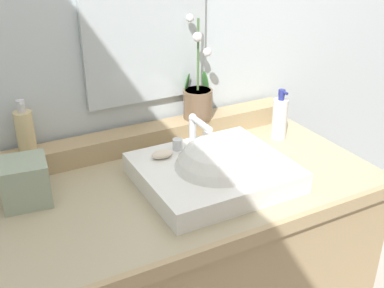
{
  "coord_description": "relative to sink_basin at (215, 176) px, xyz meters",
  "views": [
    {
      "loc": [
        -0.56,
        -1.14,
        1.63
      ],
      "look_at": [
        0.04,
        -0.02,
        1.01
      ],
      "focal_mm": 44.12,
      "sensor_mm": 36.0,
      "label": 1
    }
  ],
  "objects": [
    {
      "name": "tissue_box",
      "position": [
        -0.53,
        0.17,
        0.04
      ],
      "size": [
        0.14,
        0.14,
        0.13
      ],
      "primitive_type": "cube",
      "rotation": [
        0.0,
        0.0,
        -0.12
      ],
      "color": "#92A28A",
      "rests_on": "vanity_cabinet"
    },
    {
      "name": "mirror",
      "position": [
        -0.05,
        0.39,
        0.42
      ],
      "size": [
        0.44,
        0.02,
        0.59
      ],
      "primitive_type": "cube",
      "color": "silver"
    },
    {
      "name": "wall_back",
      "position": [
        -0.09,
        0.5,
        0.45
      ],
      "size": [
        2.83,
        0.2,
        2.72
      ],
      "primitive_type": "cube",
      "color": "silver",
      "rests_on": "ground"
    },
    {
      "name": "soap_dispenser",
      "position": [
        -0.48,
        0.35,
        0.12
      ],
      "size": [
        0.06,
        0.06,
        0.17
      ],
      "color": "beige",
      "rests_on": "back_ledge"
    },
    {
      "name": "soap_bar",
      "position": [
        -0.12,
        0.12,
        0.05
      ],
      "size": [
        0.07,
        0.04,
        0.02
      ],
      "primitive_type": "ellipsoid",
      "color": "beige",
      "rests_on": "sink_basin"
    },
    {
      "name": "lotion_bottle",
      "position": [
        0.37,
        0.18,
        0.05
      ],
      "size": [
        0.05,
        0.06,
        0.19
      ],
      "color": "white",
      "rests_on": "vanity_cabinet"
    },
    {
      "name": "potted_plant",
      "position": [
        0.12,
        0.33,
        0.12
      ],
      "size": [
        0.11,
        0.11,
        0.37
      ],
      "color": "brown",
      "rests_on": "back_ledge"
    },
    {
      "name": "back_ledge",
      "position": [
        -0.09,
        0.33,
        0.01
      ],
      "size": [
        1.16,
        0.09,
        0.07
      ],
      "primitive_type": "cube",
      "color": "tan",
      "rests_on": "vanity_cabinet"
    },
    {
      "name": "sink_basin",
      "position": [
        0.0,
        0.0,
        0.0
      ],
      "size": [
        0.44,
        0.39,
        0.29
      ],
      "color": "white",
      "rests_on": "vanity_cabinet"
    }
  ]
}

